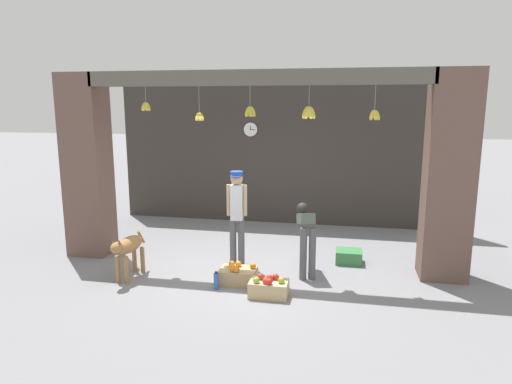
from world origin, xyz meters
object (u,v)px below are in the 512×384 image
fruit_crate_apples (269,287)px  water_bottle (216,281)px  dog (128,248)px  fruit_crate_oranges (238,275)px  wall_clock (251,130)px  worker_stooping (306,231)px  produce_box_green (349,256)px  shopkeeper (237,211)px

fruit_crate_apples → water_bottle: bearing=173.2°
dog → fruit_crate_oranges: bearing=100.3°
wall_clock → fruit_crate_oranges: bearing=-81.1°
worker_stooping → produce_box_green: size_ratio=2.45×
fruit_crate_oranges → wall_clock: bearing=98.9°
dog → fruit_crate_oranges: dog is taller
worker_stooping → fruit_crate_apples: worker_stooping is taller
worker_stooping → fruit_crate_oranges: (-0.98, -0.57, -0.59)m
water_bottle → wall_clock: wall_clock is taller
produce_box_green → fruit_crate_apples: bearing=-124.4°
fruit_crate_oranges → fruit_crate_apples: fruit_crate_apples is taller
dog → fruit_crate_oranges: size_ratio=1.64×
fruit_crate_apples → produce_box_green: fruit_crate_apples is taller
fruit_crate_apples → produce_box_green: (1.12, 1.63, -0.02)m
fruit_crate_oranges → fruit_crate_apples: bearing=-36.3°
worker_stooping → fruit_crate_oranges: 1.27m
dog → produce_box_green: size_ratio=2.05×
fruit_crate_oranges → fruit_crate_apples: size_ratio=1.01×
fruit_crate_oranges → produce_box_green: (1.66, 1.23, -0.01)m
fruit_crate_apples → worker_stooping: bearing=66.0°
dog → wall_clock: wall_clock is taller
dog → fruit_crate_apples: size_ratio=1.66×
fruit_crate_oranges → shopkeeper: bearing=104.4°
dog → fruit_crate_apples: (2.26, -0.25, -0.36)m
worker_stooping → wall_clock: size_ratio=3.30×
shopkeeper → wall_clock: size_ratio=4.93×
fruit_crate_apples → water_bottle: 0.81m
dog → worker_stooping: (2.69, 0.72, 0.22)m
produce_box_green → water_bottle: water_bottle is taller
shopkeeper → wall_clock: wall_clock is taller
dog → fruit_crate_apples: 2.30m
fruit_crate_oranges → produce_box_green: fruit_crate_oranges is taller
shopkeeper → dog: bearing=25.1°
fruit_crate_apples → fruit_crate_oranges: bearing=143.7°
worker_stooping → wall_clock: (-1.54, 3.06, 1.40)m
produce_box_green → water_bottle: bearing=-141.3°
worker_stooping → fruit_crate_oranges: worker_stooping is taller
wall_clock → worker_stooping: bearing=-63.2°
fruit_crate_oranges → wall_clock: size_ratio=1.69×
dog → worker_stooping: worker_stooping is taller
dog → shopkeeper: 1.83m
fruit_crate_oranges → fruit_crate_apples: (0.55, -0.40, 0.01)m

